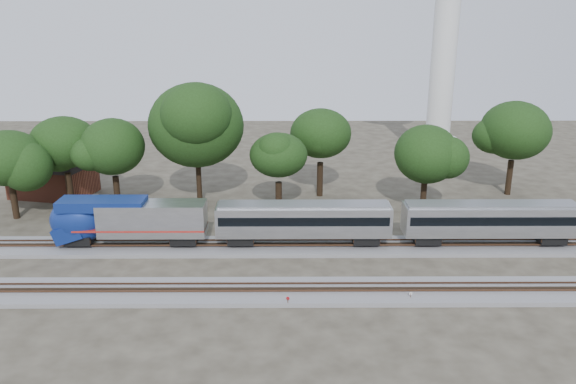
# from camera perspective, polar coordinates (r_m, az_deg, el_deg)

# --- Properties ---
(ground) EXTENTS (160.00, 160.00, 0.00)m
(ground) POSITION_cam_1_polar(r_m,az_deg,el_deg) (53.36, -1.29, -8.29)
(ground) COLOR #383328
(ground) RESTS_ON ground
(track_far) EXTENTS (160.00, 5.00, 0.73)m
(track_far) POSITION_cam_1_polar(r_m,az_deg,el_deg) (58.73, -1.20, -5.56)
(track_far) COLOR slate
(track_far) RESTS_ON ground
(track_near) EXTENTS (160.00, 5.00, 0.73)m
(track_near) POSITION_cam_1_polar(r_m,az_deg,el_deg) (49.69, -1.37, -10.08)
(track_near) COLOR slate
(track_near) RESTS_ON ground
(switch_stand_red) EXTENTS (0.30, 0.13, 0.96)m
(switch_stand_red) POSITION_cam_1_polar(r_m,az_deg,el_deg) (47.42, -0.02, -10.96)
(switch_stand_red) COLOR #512D19
(switch_stand_red) RESTS_ON ground
(switch_stand_white) EXTENTS (0.28, 0.06, 0.88)m
(switch_stand_white) POSITION_cam_1_polar(r_m,az_deg,el_deg) (49.40, 12.34, -10.23)
(switch_stand_white) COLOR #512D19
(switch_stand_white) RESTS_ON ground
(switch_lever) EXTENTS (0.57, 0.43, 0.30)m
(switch_lever) POSITION_cam_1_polar(r_m,az_deg,el_deg) (48.41, 6.76, -11.08)
(switch_lever) COLOR #512D19
(switch_lever) RESTS_ON ground
(brick_building) EXTENTS (11.18, 8.93, 4.77)m
(brick_building) POSITION_cam_1_polar(r_m,az_deg,el_deg) (81.71, -22.74, 1.37)
(brick_building) COLOR brown
(brick_building) RESTS_ON ground
(tree_0) EXTENTS (7.55, 7.55, 10.65)m
(tree_0) POSITION_cam_1_polar(r_m,az_deg,el_deg) (72.79, -26.60, 3.10)
(tree_0) COLOR black
(tree_0) RESTS_ON ground
(tree_1) EXTENTS (8.48, 8.48, 11.96)m
(tree_1) POSITION_cam_1_polar(r_m,az_deg,el_deg) (74.20, -21.80, 4.68)
(tree_1) COLOR black
(tree_1) RESTS_ON ground
(tree_2) EXTENTS (8.22, 8.22, 11.59)m
(tree_2) POSITION_cam_1_polar(r_m,az_deg,el_deg) (71.11, -17.39, 4.41)
(tree_2) COLOR black
(tree_2) RESTS_ON ground
(tree_3) EXTENTS (10.44, 10.44, 14.73)m
(tree_3) POSITION_cam_1_polar(r_m,az_deg,el_deg) (70.50, -9.31, 6.70)
(tree_3) COLOR black
(tree_3) RESTS_ON ground
(tree_4) EXTENTS (7.45, 7.45, 10.50)m
(tree_4) POSITION_cam_1_polar(r_m,az_deg,el_deg) (66.92, -0.97, 3.76)
(tree_4) COLOR black
(tree_4) RESTS_ON ground
(tree_5) EXTENTS (8.66, 8.66, 12.21)m
(tree_5) POSITION_cam_1_polar(r_m,az_deg,el_deg) (73.61, 3.34, 5.96)
(tree_5) COLOR black
(tree_5) RESTS_ON ground
(tree_6) EXTENTS (7.44, 7.44, 10.49)m
(tree_6) POSITION_cam_1_polar(r_m,az_deg,el_deg) (69.44, 13.89, 3.75)
(tree_6) COLOR black
(tree_6) RESTS_ON ground
(tree_7) EXTENTS (8.95, 8.95, 12.61)m
(tree_7) POSITION_cam_1_polar(r_m,az_deg,el_deg) (79.79, 22.07, 5.82)
(tree_7) COLOR black
(tree_7) RESTS_ON ground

